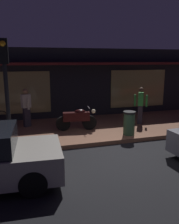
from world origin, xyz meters
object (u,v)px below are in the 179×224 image
at_px(person_photographer, 26,107).
at_px(person_bystander, 141,105).
at_px(trash_bin, 129,123).
at_px(traffic_light_pole, 6,79).
at_px(motorcycle, 77,118).

relative_size(person_photographer, person_bystander, 1.00).
distance_m(person_photographer, trash_bin, 4.47).
bearing_deg(person_bystander, traffic_light_pole, -158.22).
distance_m(person_photographer, person_bystander, 5.10).
bearing_deg(trash_bin, traffic_light_pole, -168.84).
bearing_deg(traffic_light_pole, person_bystander, 21.78).
bearing_deg(motorcycle, traffic_light_pole, -141.64).
distance_m(person_bystander, traffic_light_pole, 6.17).
xyz_separation_m(person_photographer, person_bystander, (5.02, -0.93, 0.00)).
relative_size(trash_bin, traffic_light_pole, 0.26).
bearing_deg(person_bystander, person_photographer, 169.48).
relative_size(person_photographer, traffic_light_pole, 0.46).
xyz_separation_m(trash_bin, traffic_light_pole, (-4.36, -0.86, 1.86)).
bearing_deg(trash_bin, person_bystander, 48.43).
relative_size(motorcycle, trash_bin, 1.83).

